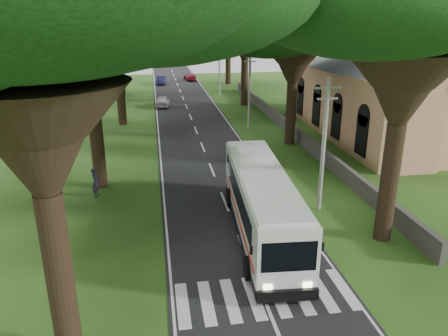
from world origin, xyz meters
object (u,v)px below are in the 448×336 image
(pole_mid, at_px, (249,88))
(distant_car_a, at_px, (162,101))
(pole_near, at_px, (324,144))
(distant_car_c, at_px, (190,77))
(pole_far, at_px, (219,65))
(coach_bus, at_px, (261,201))
(church, at_px, (387,84))
(distant_car_b, at_px, (161,80))
(pedestrian, at_px, (96,183))

(pole_mid, xyz_separation_m, distant_car_a, (-8.49, 12.43, -3.46))
(pole_near, relative_size, pole_mid, 1.00)
(pole_mid, distance_m, distant_car_c, 35.09)
(pole_far, height_order, coach_bus, pole_far)
(church, relative_size, distant_car_a, 5.90)
(pole_far, distance_m, distant_car_b, 14.35)
(church, xyz_separation_m, pole_near, (-12.36, -15.55, -0.73))
(pole_far, height_order, distant_car_c, pole_far)
(coach_bus, xyz_separation_m, pedestrian, (-9.32, 6.76, -0.97))
(distant_car_a, bearing_deg, church, 146.33)
(pole_mid, bearing_deg, coach_bus, -100.74)
(coach_bus, bearing_deg, distant_car_b, 97.93)
(pole_near, xyz_separation_m, distant_car_a, (-8.49, 32.43, -3.46))
(coach_bus, height_order, distant_car_b, coach_bus)
(pole_mid, height_order, pedestrian, pole_mid)
(pole_near, bearing_deg, pole_mid, 90.00)
(pole_mid, xyz_separation_m, coach_bus, (-4.28, -22.54, -2.23))
(pole_far, xyz_separation_m, pedestrian, (-13.60, -35.79, -3.21))
(coach_bus, bearing_deg, church, 51.22)
(pole_near, bearing_deg, distant_car_a, 104.67)
(pole_near, bearing_deg, pedestrian, 162.79)
(distant_car_b, bearing_deg, distant_car_c, 37.35)
(pole_mid, relative_size, pedestrian, 4.12)
(pole_near, bearing_deg, coach_bus, -149.26)
(pole_far, distance_m, distant_car_c, 15.49)
(distant_car_c, relative_size, pedestrian, 2.08)
(church, bearing_deg, pole_mid, 160.19)
(pole_near, height_order, distant_car_b, pole_near)
(pole_far, distance_m, pedestrian, 38.42)
(distant_car_c, bearing_deg, pole_mid, 86.41)
(distant_car_b, relative_size, distant_car_c, 1.05)
(church, distance_m, distant_car_a, 27.15)
(pole_near, bearing_deg, distant_car_b, 99.01)
(pole_near, height_order, distant_car_a, pole_near)
(pole_mid, bearing_deg, pole_near, -90.00)
(church, xyz_separation_m, coach_bus, (-16.64, -18.09, -2.96))
(distant_car_a, xyz_separation_m, distant_car_c, (5.50, 22.35, -0.11))
(distant_car_a, bearing_deg, pole_far, -132.94)
(pole_far, relative_size, distant_car_b, 1.88)
(distant_car_b, height_order, pedestrian, pedestrian)
(coach_bus, bearing_deg, distant_car_c, 92.54)
(distant_car_c, xyz_separation_m, pedestrian, (-10.62, -50.57, 0.36))
(pole_far, xyz_separation_m, coach_bus, (-4.28, -42.54, -2.23))
(church, relative_size, pole_mid, 3.00)
(coach_bus, bearing_deg, pole_mid, 83.09)
(pole_far, xyz_separation_m, distant_car_c, (-2.98, 14.78, -3.57))
(church, xyz_separation_m, distant_car_c, (-15.35, 39.23, -4.29))
(church, distance_m, pole_near, 19.88)
(church, distance_m, distant_car_c, 42.35)
(distant_car_b, distance_m, distant_car_c, 6.21)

